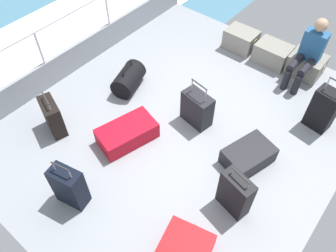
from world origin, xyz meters
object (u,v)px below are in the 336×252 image
object	(u,v)px
passenger_seated	(309,52)
suitcase_3	(127,133)
cargo_crate_2	(306,65)
suitcase_7	(323,110)
suitcase_4	(53,116)
suitcase_0	(235,193)
suitcase_5	(248,156)
cargo_crate_1	(272,54)
duffel_bag	(129,79)
suitcase_2	(69,187)
cargo_crate_0	(241,40)
suitcase_1	(197,109)

from	to	relation	value
passenger_seated	suitcase_3	size ratio (longest dim) A/B	1.19
cargo_crate_2	suitcase_7	distance (m)	1.17
cargo_crate_2	suitcase_4	xyz separation A→B (m)	(-2.26, -3.43, 0.08)
suitcase_0	suitcase_4	size ratio (longest dim) A/B	1.11
passenger_seated	suitcase_0	xyz separation A→B (m)	(0.38, -2.68, -0.25)
suitcase_5	suitcase_7	world-z (taller)	suitcase_7
cargo_crate_1	duffel_bag	bearing A→B (deg)	-125.56
suitcase_0	suitcase_3	size ratio (longest dim) A/B	0.78
suitcase_5	suitcase_0	bearing A→B (deg)	-74.21
cargo_crate_2	suitcase_3	xyz separation A→B (m)	(-1.32, -2.92, -0.05)
suitcase_2	duffel_bag	world-z (taller)	suitcase_2
cargo_crate_0	suitcase_5	world-z (taller)	cargo_crate_0
cargo_crate_2	suitcase_1	size ratio (longest dim) A/B	0.78
suitcase_0	suitcase_4	bearing A→B (deg)	-167.87
duffel_bag	suitcase_4	bearing A→B (deg)	-99.48
cargo_crate_1	passenger_seated	xyz separation A→B (m)	(0.58, -0.10, 0.38)
suitcase_2	cargo_crate_0	bearing A→B (deg)	90.35
suitcase_3	suitcase_2	bearing A→B (deg)	-82.83
cargo_crate_2	suitcase_7	world-z (taller)	suitcase_7
suitcase_2	suitcase_3	xyz separation A→B (m)	(-0.14, 1.11, -0.17)
duffel_bag	suitcase_3	bearing A→B (deg)	-47.59
suitcase_1	duffel_bag	world-z (taller)	suitcase_1
suitcase_3	suitcase_7	distance (m)	2.77
suitcase_4	cargo_crate_2	bearing A→B (deg)	56.61
cargo_crate_0	suitcase_4	size ratio (longest dim) A/B	0.91
passenger_seated	suitcase_4	size ratio (longest dim) A/B	1.67
cargo_crate_2	suitcase_4	distance (m)	4.11
cargo_crate_2	suitcase_7	bearing A→B (deg)	-56.49
cargo_crate_1	suitcase_1	xyz separation A→B (m)	(-0.20, -1.95, 0.09)
suitcase_0	suitcase_5	distance (m)	0.74
cargo_crate_2	suitcase_2	size ratio (longest dim) A/B	0.78
cargo_crate_1	duffel_bag	xyz separation A→B (m)	(-1.47, -2.05, 0.01)
suitcase_0	cargo_crate_1	bearing A→B (deg)	108.93
passenger_seated	suitcase_2	bearing A→B (deg)	-107.08
cargo_crate_0	cargo_crate_2	bearing A→B (deg)	4.09
passenger_seated	suitcase_1	world-z (taller)	passenger_seated
suitcase_0	duffel_bag	size ratio (longest dim) A/B	1.05
cargo_crate_0	suitcase_4	world-z (taller)	suitcase_4
suitcase_3	suitcase_5	size ratio (longest dim) A/B	1.19
suitcase_2	suitcase_5	distance (m)	2.30
suitcase_2	cargo_crate_2	bearing A→B (deg)	73.64
suitcase_4	suitcase_5	world-z (taller)	suitcase_4
cargo_crate_2	passenger_seated	xyz separation A→B (m)	(0.00, -0.18, 0.37)
suitcase_0	suitcase_3	bearing A→B (deg)	-178.17
suitcase_3	duffel_bag	bearing A→B (deg)	132.41
passenger_seated	suitcase_1	size ratio (longest dim) A/B	1.43
cargo_crate_0	suitcase_5	size ratio (longest dim) A/B	0.77
cargo_crate_1	suitcase_4	world-z (taller)	suitcase_4
cargo_crate_2	suitcase_1	bearing A→B (deg)	-110.99
cargo_crate_0	suitcase_0	size ratio (longest dim) A/B	0.82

